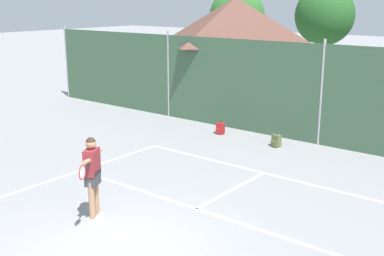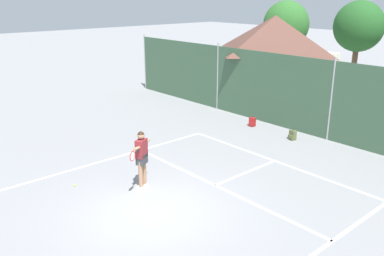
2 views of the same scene
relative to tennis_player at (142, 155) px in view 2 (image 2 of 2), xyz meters
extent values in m
plane|color=gray|center=(1.34, -0.65, -1.11)|extent=(120.00, 120.00, 0.00)
cube|color=white|center=(1.34, 4.85, -1.11)|extent=(8.20, 0.10, 0.01)
cube|color=white|center=(-2.76, -0.65, -1.11)|extent=(0.10, 11.00, 0.01)
cube|color=white|center=(1.34, 1.82, -1.11)|extent=(8.20, 0.10, 0.01)
cube|color=white|center=(1.34, 3.31, -1.11)|extent=(0.10, 2.97, 0.01)
cube|color=#38563D|center=(1.34, 8.35, 0.53)|extent=(26.00, 0.05, 3.27)
cylinder|color=#99999E|center=(-11.66, 8.35, 0.60)|extent=(0.09, 0.09, 3.42)
cylinder|color=#99999E|center=(-5.16, 8.35, 0.60)|extent=(0.09, 0.09, 3.42)
cylinder|color=#99999E|center=(1.34, 8.35, 0.60)|extent=(0.09, 0.09, 3.42)
cube|color=beige|center=(-4.10, 11.50, 0.29)|extent=(5.11, 4.81, 2.79)
pyramid|color=brown|center=(-4.10, 11.50, 2.64)|extent=(5.52, 5.19, 1.92)
cylinder|color=brown|center=(-9.46, 19.79, -0.07)|extent=(0.36, 0.36, 2.08)
ellipsoid|color=#2D6628|center=(-9.46, 19.79, 2.48)|extent=(3.54, 3.19, 3.54)
cylinder|color=brown|center=(-3.71, 19.79, 0.08)|extent=(0.36, 0.36, 2.38)
ellipsoid|color=#235623|center=(-3.71, 19.79, 2.67)|extent=(3.29, 2.96, 3.29)
cube|color=silver|center=(-0.07, 0.12, -1.06)|extent=(0.29, 0.23, 0.10)
cube|color=silver|center=(0.05, -0.10, -1.06)|extent=(0.29, 0.23, 0.10)
cylinder|color=#A37556|center=(-0.07, 0.12, -0.60)|extent=(0.13, 0.13, 0.82)
cylinder|color=#A37556|center=(0.05, -0.10, -0.60)|extent=(0.13, 0.13, 0.82)
cube|color=#38383D|center=(-0.01, 0.01, -0.13)|extent=(0.38, 0.43, 0.32)
cube|color=maroon|center=(-0.01, 0.01, 0.21)|extent=(0.40, 0.47, 0.56)
sphere|color=#A37556|center=(-0.01, 0.01, 0.62)|extent=(0.22, 0.22, 0.22)
sphere|color=black|center=(-0.01, 0.01, 0.64)|extent=(0.21, 0.21, 0.21)
cylinder|color=#A37556|center=(0.11, -0.15, 0.31)|extent=(0.34, 0.53, 0.17)
cylinder|color=#A37556|center=(-0.14, 0.26, 0.26)|extent=(0.32, 0.49, 0.22)
cylinder|color=black|center=(0.23, -0.32, 0.26)|extent=(0.17, 0.28, 0.04)
torus|color=red|center=(0.44, -0.60, 0.26)|extent=(0.17, 0.28, 0.30)
cylinder|color=silver|center=(0.44, -0.60, 0.26)|extent=(0.13, 0.23, 0.26)
sphere|color=#CCE033|center=(-1.52, -1.53, -1.08)|extent=(0.07, 0.07, 0.07)
cube|color=maroon|center=(-1.92, 7.41, -0.91)|extent=(0.32, 0.25, 0.40)
cube|color=maroon|center=(-1.89, 7.29, -0.99)|extent=(0.23, 0.12, 0.18)
torus|color=black|center=(-1.92, 7.41, -0.69)|extent=(0.09, 0.04, 0.09)
cube|color=#566038|center=(0.40, 7.25, -0.91)|extent=(0.32, 0.24, 0.40)
cube|color=#566038|center=(0.37, 7.14, -0.99)|extent=(0.23, 0.11, 0.18)
torus|color=black|center=(0.40, 7.25, -0.69)|extent=(0.09, 0.04, 0.09)
camera|label=1|loc=(7.60, -6.21, 3.48)|focal=45.41mm
camera|label=2|loc=(9.65, -6.45, 4.61)|focal=38.23mm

